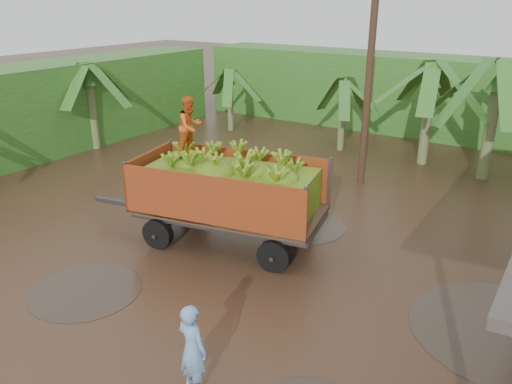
% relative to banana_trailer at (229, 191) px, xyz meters
% --- Properties ---
extents(ground, '(100.00, 100.00, 0.00)m').
position_rel_banana_trailer_xyz_m(ground, '(2.37, -1.55, -1.47)').
color(ground, black).
rests_on(ground, ground).
extents(hedge_north, '(22.00, 3.00, 3.60)m').
position_rel_banana_trailer_xyz_m(hedge_north, '(0.37, 14.45, 0.33)').
color(hedge_north, '#2D661E').
rests_on(hedge_north, ground).
extents(hedge_west, '(3.00, 18.00, 3.60)m').
position_rel_banana_trailer_xyz_m(hedge_west, '(-11.63, 2.45, 0.33)').
color(hedge_west, '#2D661E').
rests_on(hedge_west, ground).
extents(banana_trailer, '(6.88, 3.32, 3.83)m').
position_rel_banana_trailer_xyz_m(banana_trailer, '(0.00, 0.00, 0.00)').
color(banana_trailer, '#CA4C1C').
rests_on(banana_trailer, ground).
extents(man_blue, '(0.65, 0.48, 1.65)m').
position_rel_banana_trailer_xyz_m(man_blue, '(2.75, -4.72, -0.65)').
color(man_blue, '#709FCD').
rests_on(man_blue, ground).
extents(utility_pole, '(1.20, 0.24, 8.03)m').
position_rel_banana_trailer_xyz_m(utility_pole, '(1.15, 6.27, 2.60)').
color(utility_pole, '#47301E').
rests_on(utility_pole, ground).
extents(banana_plants, '(24.33, 20.82, 4.34)m').
position_rel_banana_trailer_xyz_m(banana_plants, '(-1.48, 5.24, 0.34)').
color(banana_plants, '#2D661E').
rests_on(banana_plants, ground).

